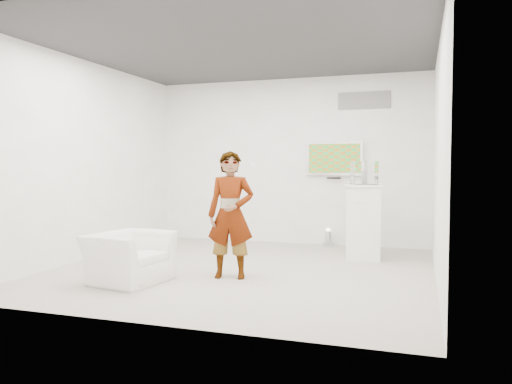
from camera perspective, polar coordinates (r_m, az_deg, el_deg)
room at (r=6.77m, az=-1.58°, el=3.71°), size 5.01×5.01×3.00m
tv at (r=8.93m, az=8.96°, el=3.82°), size 1.00×0.08×0.60m
logo_decal at (r=8.97m, az=12.25°, el=10.19°), size 0.90×0.02×0.30m
person at (r=6.29m, az=-2.91°, el=-2.61°), size 0.65×0.49×1.60m
armchair at (r=6.33m, az=-14.33°, el=-7.25°), size 0.94×1.04×0.60m
pedestal at (r=7.75m, az=12.18°, el=-3.34°), size 0.60×0.60×1.14m
floor_uplight at (r=8.93m, az=8.26°, el=-5.17°), size 0.21×0.21×0.30m
vitrine at (r=7.70m, az=12.24°, el=2.16°), size 0.44×0.44×0.35m
console at (r=7.70m, az=12.23°, el=1.66°), size 0.10×0.16×0.21m
wii_remote at (r=6.37m, az=-0.47°, el=3.24°), size 0.06×0.15×0.04m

